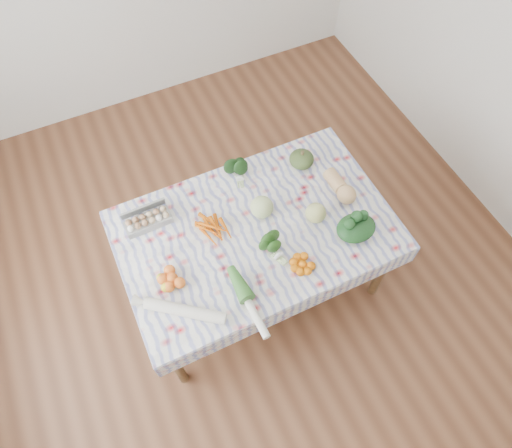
# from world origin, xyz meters

# --- Properties ---
(ground) EXTENTS (4.50, 4.50, 0.00)m
(ground) POSITION_xyz_m (0.00, 0.00, 0.00)
(ground) COLOR brown
(ground) RESTS_ON ground
(dining_table) EXTENTS (1.60, 1.00, 0.75)m
(dining_table) POSITION_xyz_m (0.00, 0.00, 0.68)
(dining_table) COLOR brown
(dining_table) RESTS_ON ground
(tablecloth) EXTENTS (1.66, 1.06, 0.01)m
(tablecloth) POSITION_xyz_m (0.00, 0.00, 0.76)
(tablecloth) COLOR white
(tablecloth) RESTS_ON dining_table
(egg_carton) EXTENTS (0.29, 0.12, 0.08)m
(egg_carton) POSITION_xyz_m (-0.58, 0.31, 0.80)
(egg_carton) COLOR gray
(egg_carton) RESTS_ON tablecloth
(carrot_bunch) EXTENTS (0.28, 0.26, 0.04)m
(carrot_bunch) POSITION_xyz_m (-0.23, 0.09, 0.78)
(carrot_bunch) COLOR #E26109
(carrot_bunch) RESTS_ON tablecloth
(kale_bunch) EXTENTS (0.17, 0.15, 0.12)m
(kale_bunch) POSITION_xyz_m (0.07, 0.41, 0.82)
(kale_bunch) COLOR #163412
(kale_bunch) RESTS_ON tablecloth
(kabocha_squash) EXTENTS (0.17, 0.17, 0.11)m
(kabocha_squash) POSITION_xyz_m (0.48, 0.33, 0.82)
(kabocha_squash) COLOR #405426
(kabocha_squash) RESTS_ON tablecloth
(cabbage) EXTENTS (0.18, 0.18, 0.14)m
(cabbage) POSITION_xyz_m (0.08, 0.09, 0.83)
(cabbage) COLOR #BBCE81
(cabbage) RESTS_ON tablecloth
(butternut_squash) EXTENTS (0.13, 0.26, 0.12)m
(butternut_squash) POSITION_xyz_m (0.60, 0.03, 0.82)
(butternut_squash) COLOR tan
(butternut_squash) RESTS_ON tablecloth
(orange_cluster) EXTENTS (0.26, 0.26, 0.07)m
(orange_cluster) POSITION_xyz_m (-0.57, -0.11, 0.80)
(orange_cluster) COLOR orange
(orange_cluster) RESTS_ON tablecloth
(broccoli) EXTENTS (0.17, 0.17, 0.10)m
(broccoli) POSITION_xyz_m (0.02, -0.19, 0.81)
(broccoli) COLOR #224F16
(broccoli) RESTS_ON tablecloth
(mandarin_cluster) EXTENTS (0.19, 0.19, 0.05)m
(mandarin_cluster) POSITION_xyz_m (0.14, -0.34, 0.79)
(mandarin_cluster) COLOR orange
(mandarin_cluster) RESTS_ON tablecloth
(grapefruit) EXTENTS (0.14, 0.14, 0.13)m
(grapefruit) POSITION_xyz_m (0.36, -0.09, 0.83)
(grapefruit) COLOR #C2C46D
(grapefruit) RESTS_ON tablecloth
(spinach_bag) EXTENTS (0.30, 0.27, 0.11)m
(spinach_bag) POSITION_xyz_m (0.53, -0.28, 0.82)
(spinach_bag) COLOR #133716
(spinach_bag) RESTS_ON tablecloth
(daikon) EXTENTS (0.42, 0.34, 0.07)m
(daikon) POSITION_xyz_m (-0.58, -0.32, 0.80)
(daikon) COLOR silver
(daikon) RESTS_ON tablecloth
(leek) EXTENTS (0.06, 0.43, 0.05)m
(leek) POSITION_xyz_m (-0.24, -0.42, 0.79)
(leek) COLOR white
(leek) RESTS_ON tablecloth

